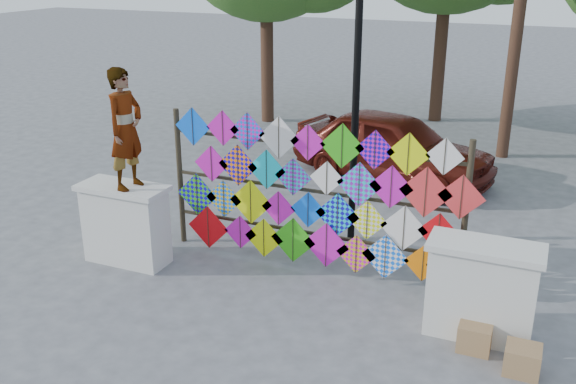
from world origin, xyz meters
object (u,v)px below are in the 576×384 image
(vendor_woman, at_px, (126,129))
(lamppost, at_px, (357,83))
(kite_rack, at_px, (315,197))
(sedan, at_px, (393,146))

(vendor_woman, xyz_separation_m, lamppost, (2.84, 2.20, 0.50))
(kite_rack, relative_size, sedan, 1.14)
(kite_rack, xyz_separation_m, sedan, (0.05, 4.60, -0.45))
(vendor_woman, bearing_deg, sedan, -22.27)
(kite_rack, bearing_deg, sedan, 89.37)
(lamppost, bearing_deg, kite_rack, -98.82)
(vendor_woman, bearing_deg, kite_rack, -67.05)
(kite_rack, distance_m, vendor_woman, 2.97)
(vendor_woman, height_order, lamppost, lamppost)
(sedan, xyz_separation_m, lamppost, (0.15, -3.32, 1.95))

